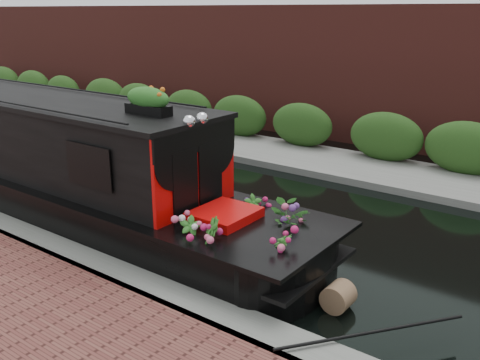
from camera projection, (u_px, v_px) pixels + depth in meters
The scene contains 7 objects.
ground at pixel (184, 200), 11.35m from camera, with size 80.00×80.00×0.00m, color black.
near_bank_coping at pixel (48, 254), 8.83m from camera, with size 40.00×0.60×0.50m, color slate.
far_bank_path at pixel (289, 158), 14.55m from camera, with size 40.00×2.40×0.34m, color slate.
far_hedge at pixel (305, 151), 15.23m from camera, with size 40.00×1.10×2.80m, color #234717.
far_brick_wall at pixel (339, 138), 16.83m from camera, with size 40.00×1.00×8.00m, color maroon.
narrowboat at pixel (38, 164), 10.79m from camera, with size 12.47×2.21×2.93m.
rope_fender at pixel (338, 297), 7.14m from camera, with size 0.39×0.39×0.37m, color brown.
Camera 1 is at (7.36, -7.83, 3.85)m, focal length 40.00 mm.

